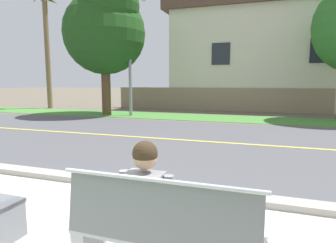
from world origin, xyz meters
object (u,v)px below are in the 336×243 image
Objects in this scene: shade_tree_far_left at (106,27)px; streetlamp at (132,42)px; bench_right at (163,236)px; seated_person_grey at (150,200)px; palm_tree_tall at (45,10)px.

streetlamp is at bearing 5.84° from shade_tree_far_left.
bench_right is at bearing -63.14° from streetlamp.
shade_tree_far_left is at bearing 122.03° from seated_person_grey.
shade_tree_far_left is 0.90× the size of palm_tree_tall.
bench_right is 0.24× the size of shade_tree_far_left.
bench_right is 1.36× the size of seated_person_grey.
seated_person_grey is 0.19× the size of streetlamp.
shade_tree_far_left is (-7.14, 11.42, 3.94)m from seated_person_grey.
palm_tree_tall is at bearing 159.33° from shade_tree_far_left.
streetlamp reaches higher than bench_right.
shade_tree_far_left reaches higher than streetlamp.
palm_tree_tall is (-13.03, 13.74, 5.91)m from bench_right.
bench_right is 14.33m from shade_tree_far_left.
bench_right is at bearing -57.67° from shade_tree_far_left.
palm_tree_tall is (-7.09, 2.01, 2.56)m from streetlamp.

